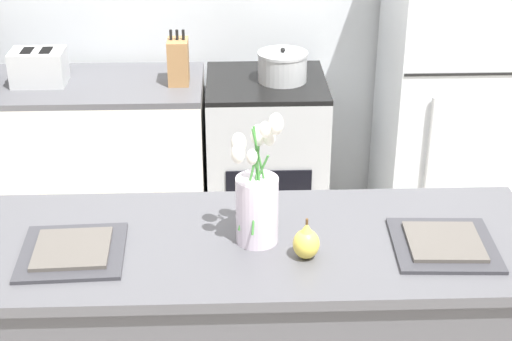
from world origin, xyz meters
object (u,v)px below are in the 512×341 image
(plate_setting_left, at_px, (72,251))
(flower_vase, at_px, (257,198))
(stove_range, at_px, (266,162))
(refrigerator, at_px, (453,91))
(cooking_pot, at_px, (283,67))
(plate_setting_right, at_px, (444,244))
(toaster, at_px, (39,67))
(knife_block, at_px, (178,61))
(pear_figurine, at_px, (306,242))

(plate_setting_left, bearing_deg, flower_vase, 6.13)
(stove_range, bearing_deg, refrigerator, 0.04)
(cooking_pot, bearing_deg, plate_setting_right, -76.68)
(refrigerator, height_order, plate_setting_left, refrigerator)
(refrigerator, relative_size, plate_setting_left, 5.15)
(toaster, xyz_separation_m, knife_block, (0.68, -0.01, 0.03))
(flower_vase, xyz_separation_m, cooking_pot, (0.19, 1.59, -0.12))
(refrigerator, height_order, cooking_pot, refrigerator)
(refrigerator, bearing_deg, pear_figurine, -118.17)
(pear_figurine, relative_size, knife_block, 0.49)
(stove_range, height_order, knife_block, knife_block)
(plate_setting_right, height_order, knife_block, knife_block)
(stove_range, relative_size, flower_vase, 2.11)
(plate_setting_right, relative_size, knife_block, 1.21)
(refrigerator, distance_m, toaster, 2.07)
(flower_vase, xyz_separation_m, toaster, (-1.01, 1.59, -0.11))
(stove_range, relative_size, cooking_pot, 3.66)
(refrigerator, distance_m, cooking_pot, 0.88)
(pear_figurine, distance_m, plate_setting_left, 0.71)
(pear_figurine, relative_size, plate_setting_right, 0.41)
(flower_vase, relative_size, cooking_pot, 1.74)
(knife_block, bearing_deg, plate_setting_left, -98.26)
(plate_setting_right, distance_m, knife_block, 1.87)
(plate_setting_right, relative_size, cooking_pot, 1.31)
(stove_range, relative_size, pear_figurine, 6.86)
(stove_range, bearing_deg, pear_figurine, -88.72)
(refrigerator, relative_size, knife_block, 6.24)
(cooking_pot, bearing_deg, toaster, -179.95)
(toaster, bearing_deg, refrigerator, 0.31)
(refrigerator, distance_m, pear_figurine, 1.94)
(cooking_pot, bearing_deg, plate_setting_left, -114.46)
(plate_setting_left, height_order, knife_block, knife_block)
(plate_setting_left, height_order, cooking_pot, cooking_pot)
(stove_range, height_order, plate_setting_right, plate_setting_right)
(refrigerator, xyz_separation_m, flower_vase, (-1.06, -1.60, 0.26))
(plate_setting_right, height_order, cooking_pot, cooking_pot)
(plate_setting_left, distance_m, knife_block, 1.65)
(refrigerator, bearing_deg, plate_setting_left, -134.33)
(pear_figurine, height_order, toaster, pear_figurine)
(pear_figurine, bearing_deg, flower_vase, 144.02)
(plate_setting_left, distance_m, toaster, 1.71)
(pear_figurine, xyz_separation_m, cooking_pot, (0.04, 1.69, -0.02))
(cooking_pot, bearing_deg, stove_range, 173.28)
(plate_setting_left, bearing_deg, knife_block, 81.74)
(pear_figurine, height_order, plate_setting_right, pear_figurine)
(stove_range, xyz_separation_m, flower_vase, (-0.11, -1.60, 0.65))
(plate_setting_right, bearing_deg, plate_setting_left, 180.00)
(refrigerator, height_order, knife_block, refrigerator)
(cooking_pot, distance_m, knife_block, 0.51)
(plate_setting_right, bearing_deg, cooking_pot, 103.32)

